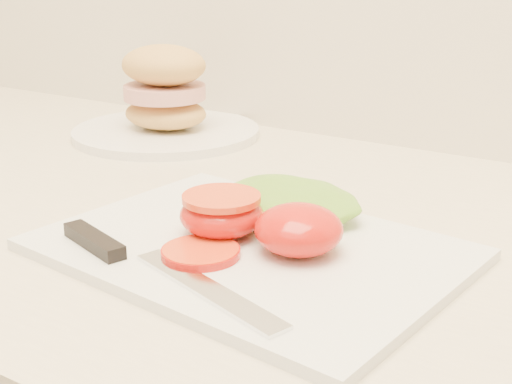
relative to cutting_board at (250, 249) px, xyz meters
The scene contains 7 objects.
cutting_board is the anchor object (origin of this frame).
tomato_half_dome 0.05m from the cutting_board, ahead, with size 0.08×0.08×0.04m, color red.
tomato_half_cut 0.04m from the cutting_board, behind, with size 0.08×0.08×0.04m.
tomato_slice_0 0.05m from the cutting_board, 115.04° to the right, with size 0.06×0.06×0.01m, color #F04E20.
lettuce_leaf_0 0.08m from the cutting_board, 95.17° to the left, with size 0.15×0.10×0.03m, color #7CB730.
knife 0.10m from the cutting_board, 124.64° to the right, with size 0.26×0.07×0.01m.
sandwich_plate 0.44m from the cutting_board, 139.10° to the left, with size 0.26×0.26×0.13m.
Camera 1 is at (0.05, 1.11, 1.18)m, focal length 50.00 mm.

